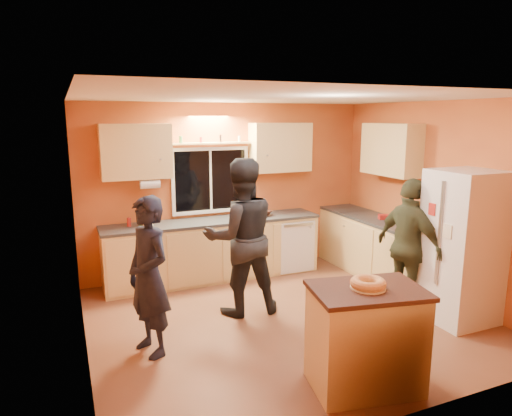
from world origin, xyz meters
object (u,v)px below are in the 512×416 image
person_right (409,246)px  refrigerator (463,247)px  island (365,337)px  person_center (241,237)px  person_left (149,277)px

person_right → refrigerator: bearing=-142.6°
refrigerator → island: size_ratio=1.67×
person_center → person_right: size_ratio=1.15×
person_left → person_right: size_ratio=0.98×
refrigerator → person_center: bearing=152.0°
refrigerator → person_left: bearing=169.5°
person_center → person_right: 2.06m
person_left → person_right: (3.11, -0.22, 0.02)m
person_center → person_right: person_center is taller
person_center → person_right: bearing=162.3°
person_left → person_center: 1.35m
refrigerator → person_center: (-2.30, 1.22, 0.06)m
island → person_left: person_left is taller
refrigerator → person_right: 0.60m
island → person_right: person_right is taller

